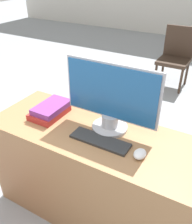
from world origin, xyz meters
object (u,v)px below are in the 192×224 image
at_px(keyboard, 100,141).
at_px(book_stack, 50,110).
at_px(mouse, 140,154).
at_px(monitor, 111,99).
at_px(far_chair, 176,55).

relative_size(keyboard, book_stack, 1.30).
bearing_deg(mouse, book_stack, 171.69).
xyz_separation_m(keyboard, mouse, (0.26, -0.01, 0.01)).
height_order(monitor, book_stack, monitor).
relative_size(book_stack, far_chair, 0.33).
distance_m(mouse, book_stack, 0.72).
xyz_separation_m(monitor, book_stack, (-0.44, -0.06, -0.18)).
distance_m(monitor, book_stack, 0.48).
bearing_deg(mouse, far_chair, 99.59).
bearing_deg(mouse, monitor, 148.59).
height_order(mouse, far_chair, far_chair).
distance_m(mouse, far_chair, 2.77).
relative_size(mouse, book_stack, 0.33).
relative_size(monitor, mouse, 6.61).
bearing_deg(book_stack, monitor, 8.11).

